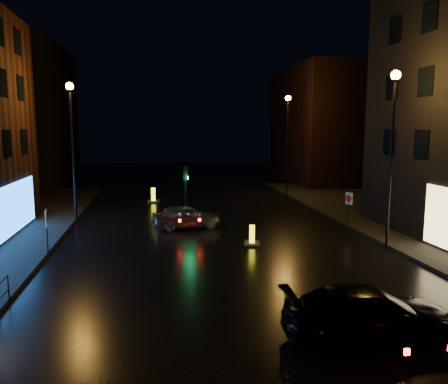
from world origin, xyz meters
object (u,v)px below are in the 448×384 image
(bollard_far, at_px, (153,199))
(road_sign_right, at_px, (349,202))
(silver_hatchback, at_px, (186,217))
(road_sign_left, at_px, (46,223))
(dark_sedan, at_px, (370,313))
(bollard_near, at_px, (252,240))
(traffic_signal, at_px, (186,213))

(bollard_far, bearing_deg, road_sign_right, -40.12)
(silver_hatchback, distance_m, bollard_far, 9.53)
(silver_hatchback, xyz_separation_m, road_sign_left, (-6.47, -5.34, 1.03))
(dark_sedan, bearing_deg, bollard_near, 8.96)
(traffic_signal, bearing_deg, road_sign_left, -132.21)
(bollard_far, bearing_deg, road_sign_left, -102.74)
(road_sign_right, bearing_deg, bollard_near, 3.36)
(road_sign_right, bearing_deg, bollard_far, -63.20)
(bollard_far, height_order, road_sign_right, road_sign_right)
(traffic_signal, height_order, bollard_near, traffic_signal)
(silver_hatchback, bearing_deg, bollard_far, 3.34)
(bollard_near, height_order, road_sign_left, road_sign_left)
(traffic_signal, relative_size, silver_hatchback, 0.87)
(dark_sedan, relative_size, bollard_near, 3.83)
(traffic_signal, height_order, road_sign_right, traffic_signal)
(dark_sedan, height_order, road_sign_right, road_sign_right)
(bollard_near, bearing_deg, road_sign_left, -159.32)
(silver_hatchback, xyz_separation_m, dark_sedan, (4.01, -14.23, 0.03))
(traffic_signal, bearing_deg, bollard_far, 105.10)
(silver_hatchback, relative_size, bollard_near, 3.11)
(silver_hatchback, bearing_deg, road_sign_left, 121.57)
(bollard_near, height_order, road_sign_right, road_sign_right)
(road_sign_right, bearing_deg, traffic_signal, -40.04)
(silver_hatchback, bearing_deg, dark_sedan, -172.24)
(road_sign_left, distance_m, road_sign_right, 16.12)
(silver_hatchback, distance_m, road_sign_left, 8.45)
(road_sign_left, bearing_deg, traffic_signal, 39.35)
(road_sign_left, bearing_deg, dark_sedan, -48.71)
(dark_sedan, bearing_deg, silver_hatchback, 18.74)
(traffic_signal, xyz_separation_m, bollard_far, (-2.00, 7.40, -0.26))
(bollard_near, bearing_deg, silver_hatchback, 138.95)
(dark_sedan, height_order, bollard_far, dark_sedan)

